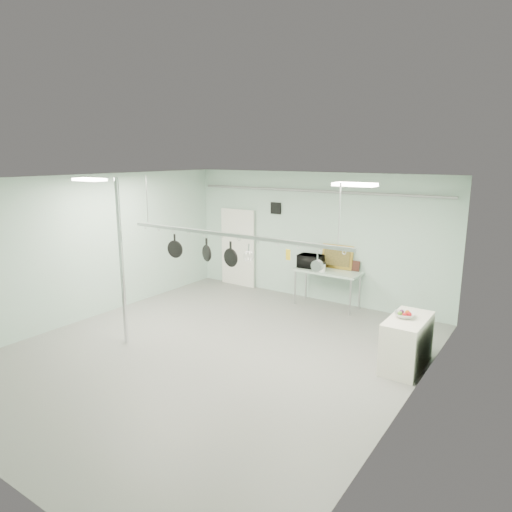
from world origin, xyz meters
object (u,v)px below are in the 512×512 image
Objects in this scene: skillet_right at (231,254)px; microwave at (311,261)px; chrome_pole at (122,263)px; skillet_left at (175,246)px; pot_rack at (230,233)px; prep_table at (327,273)px; side_cabinet at (407,343)px; fruit_bowl at (405,315)px; skillet_mid at (207,249)px; coffee_canister at (322,268)px.

microwave is at bearing 100.28° from skillet_right.
chrome_pole reaches higher than skillet_left.
prep_table is at bearing 83.09° from pot_rack.
chrome_pole is 6.81× the size of skillet_right.
microwave is 1.26× the size of skillet_left.
prep_table is 1.33× the size of side_cabinet.
side_cabinet is 3.44m from skillet_right.
skillet_right is at bearing -159.07° from fruit_bowl.
microwave is 1.71× the size of fruit_bowl.
skillet_left is 0.82m from skillet_mid.
skillet_right is (1.91, 0.90, 0.25)m from chrome_pole.
pot_rack reaches higher than side_cabinet.
prep_table is at bearing 138.39° from fruit_bowl.
skillet_right is at bearing -159.48° from side_cabinet.
fruit_bowl is 4.49m from skillet_left.
microwave is 3.65m from skillet_left.
skillet_mid is (1.35, 0.90, 0.27)m from chrome_pole.
microwave is 0.45m from coffee_canister.
chrome_pole is at bearing -157.32° from fruit_bowl.
pot_rack is at bearing 25.35° from chrome_pole.
chrome_pole reaches higher than skillet_mid.
skillet_left is at bearing -118.25° from prep_table.
fruit_bowl is at bearing 20.86° from pot_rack.
side_cabinet is at bearing 2.16° from fruit_bowl.
skillet_mid is at bearing -162.57° from side_cabinet.
pot_rack is 1.42m from skillet_left.
coffee_canister is 0.41× the size of skillet_left.
side_cabinet is 3.79m from microwave.
fruit_bowl is 3.72m from skillet_mid.
coffee_canister is (-2.61, 2.02, 0.55)m from side_cabinet.
coffee_canister is at bearing 151.38° from microwave.
prep_table is (2.30, 4.20, -0.77)m from chrome_pole.
fruit_bowl is 0.79× the size of skillet_mid.
fruit_bowl is at bearing 22.68° from chrome_pole.
microwave is 1.35× the size of skillet_mid.
microwave is 3.40m from skillet_right.
skillet_left reaches higher than coffee_canister.
side_cabinet is at bearing 40.06° from skillet_mid.
fruit_bowl is at bearing 139.29° from microwave.
side_cabinet is 0.25× the size of pot_rack.
coffee_canister is 3.25m from skillet_right.
coffee_canister is at bearing 93.04° from skillet_right.
skillet_right is (-2.94, -1.10, 1.40)m from side_cabinet.
prep_table is 3.61m from pot_rack.
microwave reaches higher than fruit_bowl.
microwave is (1.84, 4.21, -0.53)m from chrome_pole.
microwave is at bearing 104.17° from skillet_mid.
skillet_left is (-4.25, -1.10, 0.91)m from fruit_bowl.
microwave is at bearing 58.26° from skillet_left.
skillet_mid is at bearing 77.75° from microwave.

